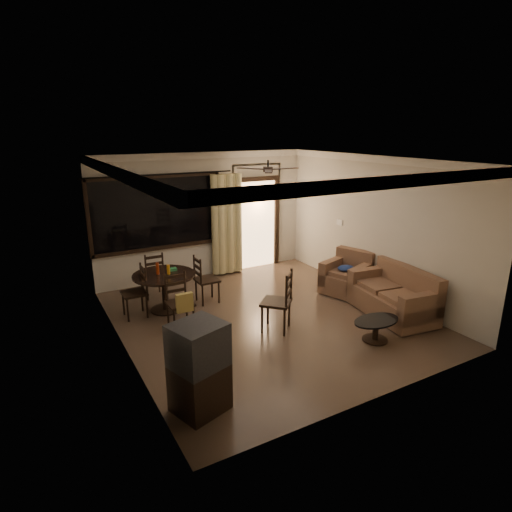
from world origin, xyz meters
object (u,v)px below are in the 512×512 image
dining_chair_south (181,311)px  tv_cabinet (199,368)px  armchair (348,276)px  coffee_table (376,327)px  dining_chair_east (207,288)px  dining_table (164,282)px  dining_chair_west (136,302)px  dining_chair_north (153,283)px  sofa (395,297)px  side_chair (277,313)px

dining_chair_south → tv_cabinet: size_ratio=0.84×
armchair → coffee_table: size_ratio=1.30×
tv_cabinet → dining_chair_east: bearing=47.9°
dining_table → dining_chair_west: size_ratio=1.21×
dining_chair_north → coffee_table: (2.56, -3.61, -0.04)m
dining_table → dining_chair_west: dining_chair_west is taller
dining_chair_west → dining_chair_east: 1.39m
tv_cabinet → sofa: tv_cabinet is taller
dining_chair_east → armchair: bearing=-109.2°
dining_chair_north → sofa: bearing=140.1°
dining_table → dining_chair_north: (0.00, 0.79, -0.29)m
armchair → side_chair: side_chair is taller
dining_chair_east → dining_chair_south: bearing=135.7°
sofa → side_chair: (-2.21, 0.53, -0.03)m
sofa → coffee_table: (-1.03, -0.57, -0.11)m
armchair → dining_chair_south: bearing=159.9°
dining_chair_east → sofa: bearing=-128.9°
tv_cabinet → coffee_table: bearing=-13.0°
dining_chair_south → side_chair: size_ratio=0.90×
dining_table → dining_chair_east: size_ratio=1.21×
dining_chair_north → sofa: dining_chair_north is taller
coffee_table → side_chair: bearing=136.9°
dining_chair_west → sofa: bearing=61.8°
dining_chair_west → coffee_table: size_ratio=1.15×
dining_chair_south → sofa: 3.86m
dining_chair_west → side_chair: size_ratio=0.90×
sofa → armchair: size_ratio=1.61×
armchair → side_chair: bearing=-179.5°
tv_cabinet → coffee_table: (3.13, 0.25, -0.33)m
dining_chair_east → coffee_table: dining_chair_east is taller
dining_table → coffee_table: (2.57, -2.83, -0.33)m
dining_chair_north → armchair: (3.58, -1.77, 0.07)m
dining_chair_west → tv_cabinet: size_ratio=0.84×
dining_chair_east → coffee_table: bearing=-148.1°
side_chair → dining_chair_west: bearing=-86.1°
dining_chair_east → side_chair: 1.80m
dining_table → dining_chair_north: dining_chair_north is taller
armchair → dining_chair_north: bearing=135.6°
dining_chair_west → dining_chair_south: (0.55, -0.86, 0.02)m
dining_chair_south → coffee_table: (2.57, -1.97, -0.06)m
side_chair → dining_chair_south: bearing=-76.3°
dining_chair_west → dining_chair_north: size_ratio=1.00×
armchair → coffee_table: armchair is taller
dining_chair_north → armchair: bearing=154.1°
dining_table → tv_cabinet: 3.13m
dining_chair_east → side_chair: side_chair is taller
tv_cabinet → sofa: bearing=-6.4°
dining_table → dining_chair_south: bearing=-90.4°
armchair → dining_chair_west: bearing=148.5°
dining_chair_south → armchair: size_ratio=0.89×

